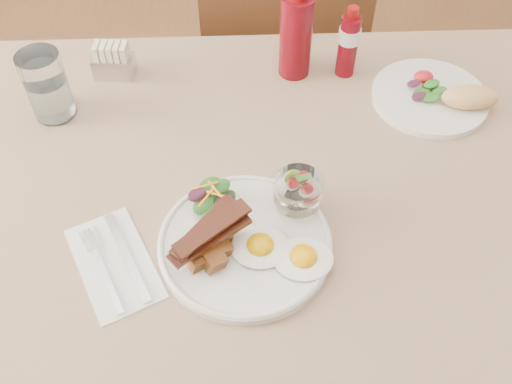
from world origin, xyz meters
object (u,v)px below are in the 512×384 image
at_px(fruit_cup, 298,191).
at_px(hot_sauce_bottle, 348,43).
at_px(table, 306,212).
at_px(second_plate, 439,96).
at_px(ketchup_bottle, 296,35).
at_px(chair_far, 281,55).
at_px(water_glass, 48,89).
at_px(main_plate, 245,244).
at_px(sugar_caddy, 113,62).

relative_size(fruit_cup, hot_sauce_bottle, 0.52).
xyz_separation_m(table, second_plate, (0.28, 0.20, 0.10)).
height_order(ketchup_bottle, hot_sauce_bottle, ketchup_bottle).
xyz_separation_m(chair_far, ketchup_bottle, (-0.00, -0.36, 0.32)).
xyz_separation_m(ketchup_bottle, water_glass, (-0.48, -0.11, -0.03)).
height_order(main_plate, sugar_caddy, sugar_caddy).
bearing_deg(sugar_caddy, main_plate, -54.78).
xyz_separation_m(table, hot_sauce_bottle, (0.10, 0.30, 0.16)).
distance_m(fruit_cup, ketchup_bottle, 0.38).
relative_size(chair_far, second_plate, 3.91).
height_order(chair_far, second_plate, chair_far).
height_order(table, main_plate, main_plate).
bearing_deg(ketchup_bottle, chair_far, 89.41).
xyz_separation_m(main_plate, sugar_caddy, (-0.26, 0.44, 0.03)).
distance_m(fruit_cup, water_glass, 0.53).
relative_size(main_plate, ketchup_bottle, 1.44).
bearing_deg(water_glass, ketchup_bottle, 12.90).
distance_m(table, hot_sauce_bottle, 0.36).
relative_size(fruit_cup, second_plate, 0.34).
xyz_separation_m(chair_far, main_plate, (-0.12, -0.80, 0.24)).
distance_m(second_plate, water_glass, 0.76).
height_order(ketchup_bottle, sugar_caddy, ketchup_bottle).
xyz_separation_m(chair_far, sugar_caddy, (-0.38, -0.35, 0.26)).
height_order(ketchup_bottle, water_glass, ketchup_bottle).
bearing_deg(hot_sauce_bottle, ketchup_bottle, 175.78).
distance_m(fruit_cup, second_plate, 0.41).
relative_size(chair_far, fruit_cup, 11.56).
relative_size(chair_far, ketchup_bottle, 4.79).
distance_m(table, main_plate, 0.20).
relative_size(table, main_plate, 4.75).
bearing_deg(hot_sauce_bottle, second_plate, -29.78).
bearing_deg(table, fruit_cup, -113.41).
distance_m(ketchup_bottle, sugar_caddy, 0.38).
xyz_separation_m(second_plate, hot_sauce_bottle, (-0.17, 0.10, 0.06)).
bearing_deg(second_plate, sugar_caddy, 170.44).
distance_m(chair_far, second_plate, 0.59).
bearing_deg(chair_far, water_glass, -136.00).
height_order(chair_far, water_glass, chair_far).
bearing_deg(second_plate, hot_sauce_bottle, 150.22).
bearing_deg(ketchup_bottle, second_plate, -20.99).
height_order(chair_far, sugar_caddy, chair_far).
xyz_separation_m(fruit_cup, hot_sauce_bottle, (0.13, 0.37, 0.01)).
distance_m(fruit_cup, hot_sauce_bottle, 0.39).
height_order(hot_sauce_bottle, sugar_caddy, hot_sauce_bottle).
bearing_deg(water_glass, chair_far, 44.00).
bearing_deg(sugar_caddy, table, -34.48).
bearing_deg(hot_sauce_bottle, fruit_cup, -109.73).
height_order(main_plate, hot_sauce_bottle, hot_sauce_bottle).
height_order(table, sugar_caddy, sugar_caddy).
height_order(hot_sauce_bottle, water_glass, hot_sauce_bottle).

